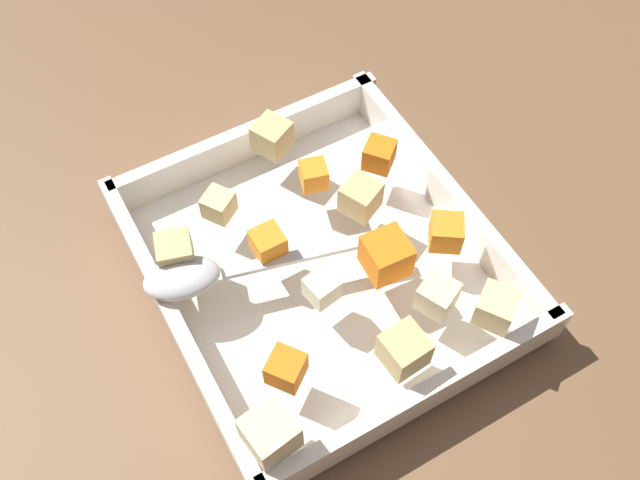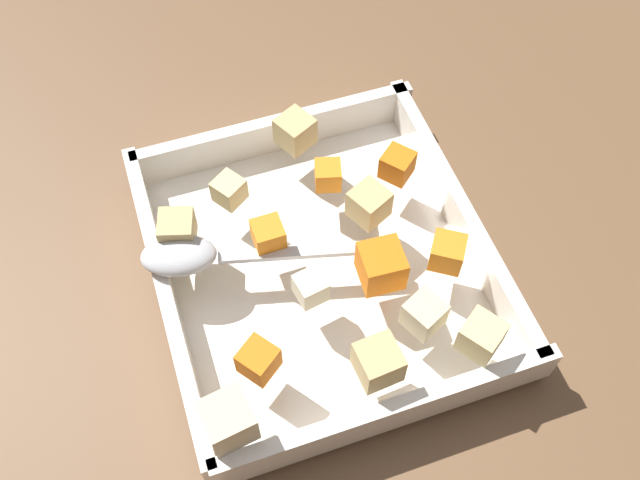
# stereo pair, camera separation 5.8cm
# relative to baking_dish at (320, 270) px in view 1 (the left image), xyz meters

# --- Properties ---
(ground_plane) EXTENTS (4.00, 4.00, 0.00)m
(ground_plane) POSITION_rel_baking_dish_xyz_m (-0.00, 0.00, -0.02)
(ground_plane) COLOR brown
(baking_dish) EXTENTS (0.30, 0.27, 0.05)m
(baking_dish) POSITION_rel_baking_dish_xyz_m (0.00, 0.00, 0.00)
(baking_dish) COLOR white
(baking_dish) RESTS_ON ground_plane
(carrot_chunk_far_right) EXTENTS (0.03, 0.03, 0.02)m
(carrot_chunk_far_right) POSITION_rel_baking_dish_xyz_m (-0.06, 0.03, 0.05)
(carrot_chunk_far_right) COLOR orange
(carrot_chunk_far_right) RESTS_ON baking_dish
(carrot_chunk_corner_ne) EXTENTS (0.04, 0.04, 0.03)m
(carrot_chunk_corner_ne) POSITION_rel_baking_dish_xyz_m (0.04, 0.04, 0.05)
(carrot_chunk_corner_ne) COLOR orange
(carrot_chunk_corner_ne) RESTS_ON baking_dish
(carrot_chunk_mid_right) EXTENTS (0.03, 0.03, 0.03)m
(carrot_chunk_mid_right) POSITION_rel_baking_dish_xyz_m (0.09, -0.08, 0.05)
(carrot_chunk_mid_right) COLOR orange
(carrot_chunk_mid_right) RESTS_ON baking_dish
(carrot_chunk_front_center) EXTENTS (0.04, 0.04, 0.03)m
(carrot_chunk_front_center) POSITION_rel_baking_dish_xyz_m (0.05, 0.09, 0.05)
(carrot_chunk_front_center) COLOR orange
(carrot_chunk_front_center) RESTS_ON baking_dish
(carrot_chunk_corner_se) EXTENTS (0.03, 0.03, 0.02)m
(carrot_chunk_corner_se) POSITION_rel_baking_dish_xyz_m (-0.05, 0.09, 0.05)
(carrot_chunk_corner_se) COLOR orange
(carrot_chunk_corner_se) RESTS_ON baking_dish
(carrot_chunk_near_left) EXTENTS (0.02, 0.02, 0.02)m
(carrot_chunk_near_left) POSITION_rel_baking_dish_xyz_m (-0.02, -0.04, 0.05)
(carrot_chunk_near_left) COLOR orange
(carrot_chunk_near_left) RESTS_ON baking_dish
(potato_chunk_heap_side) EXTENTS (0.03, 0.03, 0.03)m
(potato_chunk_heap_side) POSITION_rel_baking_dish_xyz_m (0.12, 0.00, 0.05)
(potato_chunk_heap_side) COLOR tan
(potato_chunk_heap_side) RESTS_ON baking_dish
(potato_chunk_near_right) EXTENTS (0.04, 0.04, 0.03)m
(potato_chunk_near_right) POSITION_rel_baking_dish_xyz_m (-0.11, 0.02, 0.05)
(potato_chunk_near_right) COLOR tan
(potato_chunk_near_right) RESTS_ON baking_dish
(potato_chunk_far_left) EXTENTS (0.03, 0.03, 0.02)m
(potato_chunk_far_left) POSITION_rel_baking_dish_xyz_m (0.04, -0.02, 0.05)
(potato_chunk_far_left) COLOR beige
(potato_chunk_far_left) RESTS_ON baking_dish
(potato_chunk_corner_sw) EXTENTS (0.04, 0.04, 0.03)m
(potato_chunk_corner_sw) POSITION_rel_baking_dish_xyz_m (0.12, -0.11, 0.05)
(potato_chunk_corner_sw) COLOR beige
(potato_chunk_corner_sw) RESTS_ON baking_dish
(potato_chunk_center) EXTENTS (0.03, 0.03, 0.03)m
(potato_chunk_center) POSITION_rel_baking_dish_xyz_m (-0.04, -0.11, 0.05)
(potato_chunk_center) COLOR tan
(potato_chunk_center) RESTS_ON baking_dish
(potato_chunk_mid_left) EXTENTS (0.03, 0.03, 0.02)m
(potato_chunk_mid_left) POSITION_rel_baking_dish_xyz_m (-0.07, -0.06, 0.05)
(potato_chunk_mid_left) COLOR #E0CC89
(potato_chunk_mid_left) RESTS_ON baking_dish
(potato_chunk_back_center) EXTENTS (0.04, 0.04, 0.03)m
(potato_chunk_back_center) POSITION_rel_baking_dish_xyz_m (0.09, 0.05, 0.05)
(potato_chunk_back_center) COLOR beige
(potato_chunk_back_center) RESTS_ON baking_dish
(potato_chunk_under_handle) EXTENTS (0.04, 0.04, 0.03)m
(potato_chunk_under_handle) POSITION_rel_baking_dish_xyz_m (-0.02, 0.05, 0.05)
(potato_chunk_under_handle) COLOR tan
(potato_chunk_under_handle) RESTS_ON baking_dish
(potato_chunk_corner_nw) EXTENTS (0.04, 0.04, 0.03)m
(potato_chunk_corner_nw) POSITION_rel_baking_dish_xyz_m (0.12, 0.09, 0.05)
(potato_chunk_corner_nw) COLOR #E0CC89
(potato_chunk_corner_nw) RESTS_ON baking_dish
(serving_spoon) EXTENTS (0.07, 0.21, 0.02)m
(serving_spoon) POSITION_rel_baking_dish_xyz_m (-0.02, -0.10, 0.05)
(serving_spoon) COLOR silver
(serving_spoon) RESTS_ON baking_dish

